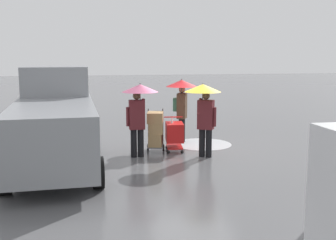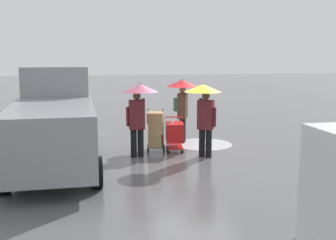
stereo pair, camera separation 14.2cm
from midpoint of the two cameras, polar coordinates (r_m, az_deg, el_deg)
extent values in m
plane|color=#5B5B5E|center=(12.87, 2.86, -4.42)|extent=(90.00, 90.00, 0.00)
cylinder|color=#ADAFB5|center=(14.07, 4.35, -3.24)|extent=(1.93, 1.93, 0.01)
cube|color=gray|center=(11.04, -15.42, -1.38)|extent=(2.17, 5.27, 1.40)
cube|color=gray|center=(12.79, -15.26, 5.08)|extent=(1.89, 1.47, 0.84)
cube|color=black|center=(13.58, -14.99, 1.89)|extent=(1.66, 0.13, 0.63)
cube|color=#232326|center=(13.79, -14.81, -2.42)|extent=(1.96, 0.24, 0.24)
cylinder|color=black|center=(12.83, -19.35, -3.32)|extent=(0.27, 0.73, 0.72)
cylinder|color=black|center=(12.75, -10.56, -3.03)|extent=(0.27, 0.73, 0.72)
cylinder|color=black|center=(9.73, -21.48, -7.32)|extent=(0.27, 0.73, 0.72)
cylinder|color=black|center=(9.62, -9.79, -7.00)|extent=(0.27, 0.73, 0.72)
cube|color=red|center=(12.92, 0.56, -1.63)|extent=(0.60, 0.81, 0.56)
cube|color=red|center=(13.02, 0.56, -3.62)|extent=(0.54, 0.73, 0.04)
cylinder|color=red|center=(13.27, 0.42, 0.41)|extent=(0.58, 0.10, 0.04)
sphere|color=black|center=(12.76, 1.60, -4.29)|extent=(0.10, 0.10, 0.10)
sphere|color=black|center=(12.73, -0.27, -4.33)|extent=(0.10, 0.10, 0.10)
sphere|color=black|center=(13.35, 1.34, -3.69)|extent=(0.10, 0.10, 0.10)
sphere|color=black|center=(13.32, -0.44, -3.72)|extent=(0.10, 0.10, 0.10)
cylinder|color=white|center=(12.80, 0.24, -1.27)|extent=(0.10, 0.29, 0.69)
cube|color=#515156|center=(12.77, -2.03, -3.53)|extent=(0.58, 0.68, 0.03)
cylinder|color=#515156|center=(12.95, -1.02, -0.86)|extent=(0.04, 0.04, 1.10)
cylinder|color=#515156|center=(12.97, -2.96, -0.86)|extent=(0.04, 0.04, 1.10)
cylinder|color=black|center=(13.08, -0.92, -3.73)|extent=(0.09, 0.21, 0.20)
cylinder|color=black|center=(13.10, -3.03, -3.73)|extent=(0.09, 0.21, 0.20)
cube|color=#A37F51|center=(12.73, -2.03, -2.64)|extent=(0.51, 0.67, 0.37)
cube|color=#A37F51|center=(12.66, -2.04, -1.09)|extent=(0.49, 0.62, 0.32)
cube|color=#A37F51|center=(12.61, -2.05, 0.34)|extent=(0.57, 0.66, 0.31)
cylinder|color=black|center=(14.36, 1.66, -1.32)|extent=(0.18, 0.18, 0.82)
cylinder|color=black|center=(14.17, 1.51, -1.46)|extent=(0.18, 0.18, 0.82)
cube|color=#473323|center=(14.14, 1.60, 1.92)|extent=(0.43, 0.51, 0.84)
sphere|color=tan|center=(14.08, 1.61, 4.10)|extent=(0.22, 0.22, 0.22)
cylinder|color=#473323|center=(14.40, 1.80, 1.85)|extent=(0.10, 0.10, 0.55)
cylinder|color=#473323|center=(13.93, 1.55, 2.73)|extent=(0.32, 0.21, 0.50)
cylinder|color=#333338|center=(14.00, 1.53, 3.42)|extent=(0.02, 0.02, 0.86)
cone|color=red|center=(13.97, 1.54, 4.97)|extent=(1.04, 1.04, 0.22)
sphere|color=#333338|center=(13.96, 1.54, 5.50)|extent=(0.04, 0.04, 0.04)
cube|color=#33664C|center=(14.17, 0.81, 2.11)|extent=(0.26, 0.34, 0.44)
cylinder|color=black|center=(12.29, 5.17, -3.13)|extent=(0.18, 0.18, 0.82)
cylinder|color=black|center=(12.34, 4.27, -3.06)|extent=(0.18, 0.18, 0.82)
cube|color=#5B1E23|center=(12.17, 4.77, 0.73)|extent=(0.52, 0.47, 0.84)
sphere|color=brown|center=(12.10, 4.81, 3.26)|extent=(0.22, 0.22, 0.22)
cylinder|color=#5B1E23|center=(12.11, 5.95, 0.43)|extent=(0.10, 0.10, 0.55)
cylinder|color=#5B1E23|center=(12.17, 3.94, 1.78)|extent=(0.24, 0.31, 0.50)
cylinder|color=#333338|center=(12.15, 4.34, 2.53)|extent=(0.02, 0.02, 0.86)
cone|color=yellow|center=(12.11, 4.36, 4.31)|extent=(1.04, 1.04, 0.22)
sphere|color=#333338|center=(12.10, 4.37, 4.93)|extent=(0.04, 0.04, 0.04)
cube|color=maroon|center=(12.35, 5.03, 1.04)|extent=(0.34, 0.29, 0.44)
cylinder|color=black|center=(12.29, -4.96, -3.12)|extent=(0.18, 0.18, 0.82)
cylinder|color=black|center=(12.31, -4.03, -3.09)|extent=(0.18, 0.18, 0.82)
cube|color=#5B1E23|center=(12.15, -4.54, 0.72)|extent=(0.44, 0.28, 0.84)
sphere|color=brown|center=(12.09, -4.58, 3.25)|extent=(0.22, 0.22, 0.22)
cylinder|color=#5B1E23|center=(12.14, -5.76, 0.45)|extent=(0.10, 0.10, 0.55)
cylinder|color=#5B1E23|center=(12.17, -3.72, 1.78)|extent=(0.10, 0.30, 0.50)
cylinder|color=#333338|center=(12.12, -4.10, 2.51)|extent=(0.02, 0.02, 0.86)
cone|color=#E0668E|center=(12.08, -4.12, 4.30)|extent=(1.04, 1.04, 0.22)
sphere|color=#333338|center=(12.07, -4.12, 4.92)|extent=(0.04, 0.04, 0.04)
camera|label=1|loc=(0.07, -90.33, -0.05)|focal=45.28mm
camera|label=2|loc=(0.07, 89.67, 0.05)|focal=45.28mm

